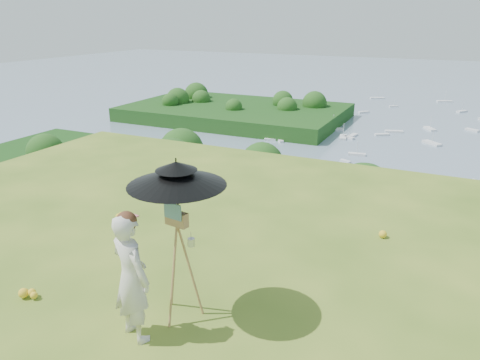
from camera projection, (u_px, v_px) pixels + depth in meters
The scene contains 12 objects.
ground at pixel (155, 302), 5.95m from camera, with size 14.00×14.00×0.00m, color #476A1E.
shoreline_tier at pixel (419, 254), 81.72m from camera, with size 170.00×28.00×8.00m, color slate.
bay_water at pixel (456, 99), 221.43m from camera, with size 700.00×700.00×0.00m, color gray.
peninsula at pixel (235, 106), 177.99m from camera, with size 90.00×60.00×12.00m, color #113D10, non-canonical shape.
slope_trees at pixel (401, 240), 40.71m from camera, with size 110.00×50.00×6.00m, color #1B5218, non-canonical shape.
harbor_town at pixel (424, 220), 79.56m from camera, with size 110.00×22.00×5.00m, color silver, non-canonical shape.
moored_boats at pixel (407, 131), 159.20m from camera, with size 140.00×140.00×0.70m, color white, non-canonical shape.
wildflowers at pixel (166, 289), 6.14m from camera, with size 10.00×10.50×0.12m, color yellow, non-canonical shape.
painter at pixel (131, 277), 5.09m from camera, with size 0.55×0.36×1.51m, color beige.
field_easel at pixel (179, 261), 5.46m from camera, with size 0.57×0.57×1.49m, color #AA8847, non-canonical shape.
sun_umbrella at pixel (177, 191), 5.20m from camera, with size 1.11×1.11×0.77m, color black, non-canonical shape.
painter_cap at pixel (126, 217), 4.85m from camera, with size 0.21×0.26×0.10m, color #E37D81, non-canonical shape.
Camera 1 is at (3.17, -4.13, 3.45)m, focal length 35.00 mm.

